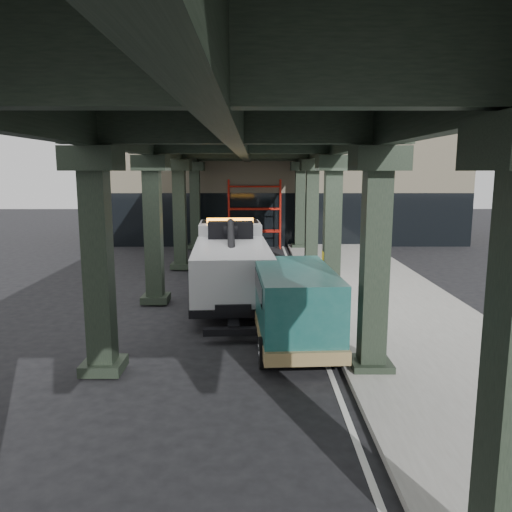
{
  "coord_description": "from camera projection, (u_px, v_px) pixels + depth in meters",
  "views": [
    {
      "loc": [
        -0.01,
        -14.63,
        4.5
      ],
      "look_at": [
        0.04,
        1.72,
        1.7
      ],
      "focal_mm": 35.0,
      "sensor_mm": 36.0,
      "label": 1
    }
  ],
  "objects": [
    {
      "name": "lane_stripe",
      "position": [
        304.0,
        303.0,
        17.15
      ],
      "size": [
        0.12,
        38.0,
        0.01
      ],
      "primitive_type": "cube",
      "color": "silver",
      "rests_on": "ground"
    },
    {
      "name": "tow_truck",
      "position": [
        231.0,
        259.0,
        17.93
      ],
      "size": [
        2.94,
        8.69,
        2.81
      ],
      "rotation": [
        0.0,
        0.0,
        0.06
      ],
      "color": "black",
      "rests_on": "ground"
    },
    {
      "name": "towed_van",
      "position": [
        293.0,
        303.0,
        12.97
      ],
      "size": [
        2.29,
        5.18,
        2.06
      ],
      "rotation": [
        0.0,
        0.0,
        0.06
      ],
      "color": "#134642",
      "rests_on": "ground"
    },
    {
      "name": "viaduct",
      "position": [
        242.0,
        141.0,
        16.23
      ],
      "size": [
        7.4,
        32.0,
        6.4
      ],
      "color": "black",
      "rests_on": "ground"
    },
    {
      "name": "ground",
      "position": [
        255.0,
        320.0,
        15.18
      ],
      "size": [
        90.0,
        90.0,
        0.0
      ],
      "primitive_type": "plane",
      "color": "black",
      "rests_on": "ground"
    },
    {
      "name": "building",
      "position": [
        284.0,
        178.0,
        34.22
      ],
      "size": [
        22.0,
        10.0,
        8.0
      ],
      "primitive_type": "cube",
      "color": "#C6B793",
      "rests_on": "ground"
    },
    {
      "name": "sidewalk",
      "position": [
        385.0,
        301.0,
        17.15
      ],
      "size": [
        5.0,
        40.0,
        0.15
      ],
      "primitive_type": "cube",
      "color": "gray",
      "rests_on": "ground"
    },
    {
      "name": "scaffolding",
      "position": [
        255.0,
        212.0,
        29.26
      ],
      "size": [
        3.08,
        0.88,
        4.0
      ],
      "color": "red",
      "rests_on": "ground"
    }
  ]
}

